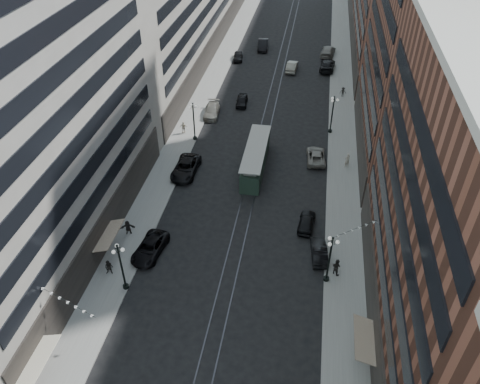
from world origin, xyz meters
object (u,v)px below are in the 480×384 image
Objects in this scene: car_7 at (186,168)px; car_extra_1 at (263,45)px; pedestrian_6 at (184,127)px; lamppost_sw_far at (121,266)px; car_extra_2 at (328,51)px; car_13 at (242,101)px; lamppost_sw_mid at (194,120)px; pedestrian_7 at (336,267)px; pedestrian_9 at (343,92)px; car_8 at (212,111)px; pedestrian_8 at (347,160)px; car_10 at (319,252)px; car_14 at (292,66)px; lamppost_se_far at (330,258)px; lamppost_se_mid at (332,113)px; car_12 at (327,65)px; car_extra_0 at (307,222)px; car_2 at (150,248)px; pedestrian_2 at (109,267)px; car_9 at (238,56)px; streetcar at (256,159)px; pedestrian_5 at (128,227)px; car_11 at (316,156)px.

car_extra_1 reaches higher than car_7.
lamppost_sw_far is at bearing 90.74° from pedestrian_6.
car_13 is at bearing 67.96° from car_extra_2.
lamppost_sw_mid is 1.34× the size of car_13.
pedestrian_7 is 1.17× the size of pedestrian_9.
car_13 is at bearing 42.04° from car_8.
pedestrian_8 is 0.32× the size of car_extra_2.
car_7 is 9.70m from pedestrian_6.
car_14 is (-6.20, 45.81, 0.12)m from car_10.
lamppost_se_far is 60.05m from car_extra_1.
lamppost_se_mid reaches higher than car_12.
car_14 is at bearing -78.35° from car_extra_0.
car_7 is at bearing -104.72° from car_13.
lamppost_se_far reaches higher than car_2.
pedestrian_2 reaches higher than car_12.
lamppost_sw_far is 1.06× the size of car_8.
car_9 is 1.00× the size of car_extra_0.
streetcar reaches higher than pedestrian_8.
pedestrian_5 is at bearing 82.94° from pedestrian_2.
pedestrian_2 is at bearing 46.24° from pedestrian_7.
car_8 reaches higher than car_10.
pedestrian_9 is at bearing 136.94° from car_14.
pedestrian_8 is (19.77, 4.59, 0.27)m from car_7.
car_extra_2 is at bearing 69.77° from car_7.
pedestrian_2 is 1.05× the size of pedestrian_9.
streetcar is at bearing -50.22° from car_extra_0.
car_extra_1 is at bearing 74.03° from pedestrian_2.
car_13 is 16.38m from pedestrian_9.
car_11 is at bearing -52.62° from car_13.
pedestrian_7 is at bearing 14.52° from lamppost_sw_far.
car_10 is (16.52, -49.12, -0.01)m from car_9.
lamppost_se_mid reaches higher than pedestrian_7.
pedestrian_9 reaches higher than car_7.
pedestrian_2 is at bearing -123.21° from car_2.
car_extra_1 is (6.93, 34.14, -0.15)m from pedestrian_6.
pedestrian_9 is (8.84, -9.28, 0.13)m from car_14.
lamppost_sw_mid is 12.64m from car_13.
pedestrian_6 is at bearing 57.20° from car_12.
car_14 is 2.58× the size of pedestrian_8.
lamppost_sw_far is 57.18m from car_12.
car_13 is 32.09m from pedestrian_5.
car_14 is (11.40, 52.95, -2.29)m from lamppost_sw_far.
car_extra_0 is at bearing -70.45° from car_13.
car_9 is at bearing 98.14° from car_13.
lamppost_sw_mid reaches higher than pedestrian_8.
streetcar is 35.72m from car_9.
car_9 is at bearing 97.09° from car_2.
car_10 is at bearing -91.84° from lamppost_se_mid.
lamppost_sw_far and lamppost_se_mid have the same top height.
pedestrian_2 reaches higher than car_2.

